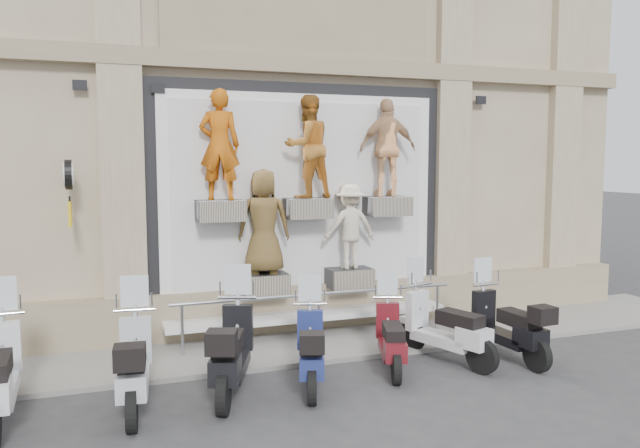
# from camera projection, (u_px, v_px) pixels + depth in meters

# --- Properties ---
(ground) EXTENTS (90.00, 90.00, 0.00)m
(ground) POSITION_uv_depth(u_px,v_px,m) (366.00, 385.00, 8.82)
(ground) COLOR #323235
(ground) RESTS_ON ground
(sidewalk) EXTENTS (16.00, 2.20, 0.08)m
(sidewalk) POSITION_uv_depth(u_px,v_px,m) (317.00, 342.00, 10.79)
(sidewalk) COLOR gray
(sidewalk) RESTS_ON ground
(building) EXTENTS (14.00, 8.60, 12.00)m
(building) POSITION_uv_depth(u_px,v_px,m) (249.00, 40.00, 14.77)
(building) COLOR tan
(building) RESTS_ON ground
(shop_vitrine) EXTENTS (5.60, 0.86, 4.30)m
(shop_vitrine) POSITION_uv_depth(u_px,v_px,m) (307.00, 200.00, 11.15)
(shop_vitrine) COLOR black
(shop_vitrine) RESTS_ON ground
(guard_rail) EXTENTS (5.06, 0.10, 0.93)m
(guard_rail) POSITION_uv_depth(u_px,v_px,m) (319.00, 319.00, 10.65)
(guard_rail) COLOR #9EA0A5
(guard_rail) RESTS_ON ground
(clock_sign_bracket) EXTENTS (0.10, 0.80, 1.02)m
(clock_sign_bracket) POSITION_uv_depth(u_px,v_px,m) (69.00, 184.00, 9.55)
(clock_sign_bracket) COLOR black
(clock_sign_bracket) RESTS_ON ground
(scooter_c) EXTENTS (0.77, 2.03, 1.61)m
(scooter_c) POSITION_uv_depth(u_px,v_px,m) (133.00, 347.00, 7.91)
(scooter_c) COLOR #A6ADB4
(scooter_c) RESTS_ON ground
(scooter_d) EXTENTS (1.26, 2.14, 1.67)m
(scooter_d) POSITION_uv_depth(u_px,v_px,m) (232.00, 333.00, 8.44)
(scooter_d) COLOR black
(scooter_d) RESTS_ON ground
(scooter_e) EXTENTS (1.06, 1.90, 1.48)m
(scooter_e) POSITION_uv_depth(u_px,v_px,m) (311.00, 335.00, 8.70)
(scooter_e) COLOR navy
(scooter_e) RESTS_ON ground
(scooter_f) EXTENTS (1.05, 1.81, 1.41)m
(scooter_f) POSITION_uv_depth(u_px,v_px,m) (391.00, 324.00, 9.40)
(scooter_f) COLOR #540E15
(scooter_f) RESTS_ON ground
(scooter_g) EXTENTS (1.18, 2.04, 1.60)m
(scooter_g) POSITION_uv_depth(u_px,v_px,m) (445.00, 312.00, 9.76)
(scooter_g) COLOR silver
(scooter_g) RESTS_ON ground
(scooter_h) EXTENTS (0.70, 1.94, 1.55)m
(scooter_h) POSITION_uv_depth(u_px,v_px,m) (507.00, 311.00, 9.92)
(scooter_h) COLOR black
(scooter_h) RESTS_ON ground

